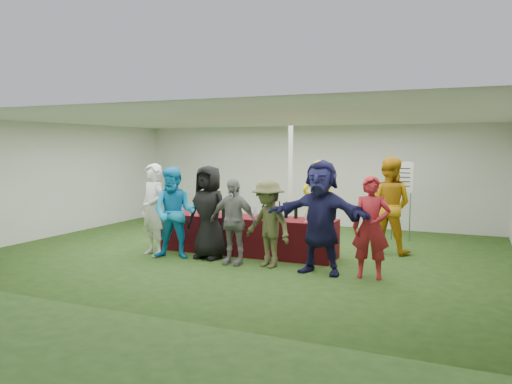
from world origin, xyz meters
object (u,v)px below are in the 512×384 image
at_px(customer_0, 153,210).
at_px(staff_back, 388,205).
at_px(serving_table, 247,235).
at_px(customer_5, 321,217).
at_px(wine_list_sign, 402,183).
at_px(dump_bucket, 321,218).
at_px(customer_4, 268,224).
at_px(customer_6, 371,227).
at_px(customer_1, 175,213).
at_px(customer_3, 233,221).
at_px(staff_pourer, 318,204).
at_px(customer_2, 209,212).

bearing_deg(customer_0, staff_back, 48.02).
distance_m(serving_table, staff_back, 2.90).
bearing_deg(customer_5, wine_list_sign, 81.00).
xyz_separation_m(dump_bucket, customer_0, (-3.21, -0.66, 0.07)).
xyz_separation_m(customer_4, customer_6, (1.82, -0.02, 0.06)).
bearing_deg(dump_bucket, customer_5, -73.63).
bearing_deg(customer_6, customer_1, 175.41).
bearing_deg(dump_bucket, customer_6, -32.52).
bearing_deg(customer_3, dump_bucket, 26.60).
relative_size(dump_bucket, staff_pourer, 0.12).
relative_size(serving_table, customer_1, 2.05).
bearing_deg(customer_3, customer_1, -177.48).
xyz_separation_m(wine_list_sign, customer_3, (-2.49, -3.63, -0.53)).
bearing_deg(dump_bucket, customer_2, -167.39).
height_order(staff_back, customer_4, staff_back).
bearing_deg(customer_0, wine_list_sign, 62.02).
bearing_deg(wine_list_sign, staff_back, -91.78).
height_order(dump_bucket, customer_4, customer_4).
distance_m(serving_table, customer_0, 1.92).
bearing_deg(customer_2, customer_5, 0.43).
bearing_deg(customer_1, customer_3, -13.01).
bearing_deg(customer_6, dump_bucket, 142.11).
xyz_separation_m(serving_table, dump_bucket, (1.59, -0.22, 0.46)).
xyz_separation_m(serving_table, customer_4, (0.82, -0.87, 0.40)).
height_order(customer_0, customer_4, customer_0).
xyz_separation_m(dump_bucket, wine_list_sign, (1.04, 2.94, 0.48)).
bearing_deg(wine_list_sign, serving_table, -133.99).
distance_m(staff_pourer, customer_6, 2.46).
height_order(dump_bucket, wine_list_sign, wine_list_sign).
distance_m(dump_bucket, staff_back, 1.73).
height_order(customer_1, customer_5, customer_5).
relative_size(customer_1, customer_2, 0.98).
height_order(staff_pourer, customer_6, staff_pourer).
distance_m(staff_pourer, customer_3, 2.23).
distance_m(serving_table, customer_6, 2.82).
height_order(customer_3, customer_6, customer_6).
relative_size(dump_bucket, customer_0, 0.12).
height_order(customer_1, customer_2, customer_2).
height_order(wine_list_sign, customer_1, wine_list_sign).
distance_m(staff_back, customer_6, 2.09).
xyz_separation_m(dump_bucket, staff_pourer, (-0.43, 1.29, 0.09)).
xyz_separation_m(customer_1, customer_6, (3.73, 0.05, -0.04)).
bearing_deg(serving_table, wine_list_sign, 46.01).
bearing_deg(staff_back, customer_6, 98.71).
bearing_deg(customer_4, customer_6, 21.54).
relative_size(staff_back, customer_0, 1.07).
bearing_deg(customer_0, dump_bucket, 33.40).
xyz_separation_m(serving_table, customer_2, (-0.49, -0.68, 0.52)).
height_order(customer_1, customer_6, customer_1).
xyz_separation_m(wine_list_sign, customer_2, (-3.12, -3.41, -0.42)).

